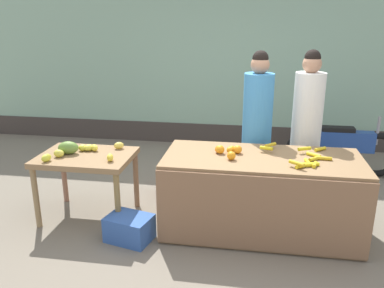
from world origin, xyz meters
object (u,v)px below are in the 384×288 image
at_px(vendor_woman_blue_shirt, 257,129).
at_px(produce_crate, 129,228).
at_px(produce_sack, 168,176).
at_px(parked_motorcycle, 343,148).
at_px(vendor_woman_white_shirt, 306,129).

relative_size(vendor_woman_blue_shirt, produce_crate, 4.13).
height_order(produce_crate, produce_sack, produce_sack).
xyz_separation_m(parked_motorcycle, produce_sack, (-2.30, -1.07, -0.14)).
bearing_deg(produce_crate, vendor_woman_blue_shirt, 42.06).
bearing_deg(produce_crate, produce_sack, 82.12).
relative_size(vendor_woman_blue_shirt, parked_motorcycle, 1.14).
bearing_deg(vendor_woman_blue_shirt, produce_crate, -137.94).
bearing_deg(vendor_woman_white_shirt, produce_crate, -146.84).
relative_size(parked_motorcycle, produce_crate, 3.64).
distance_m(vendor_woman_white_shirt, parked_motorcycle, 1.32).
xyz_separation_m(vendor_woman_white_shirt, produce_crate, (-1.79, -1.17, -0.79)).
bearing_deg(vendor_woman_white_shirt, parked_motorcycle, 56.86).
xyz_separation_m(vendor_woman_white_shirt, produce_sack, (-1.64, -0.06, -0.66)).
bearing_deg(produce_sack, parked_motorcycle, 25.06).
xyz_separation_m(vendor_woman_blue_shirt, produce_crate, (-1.23, -1.11, -0.79)).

